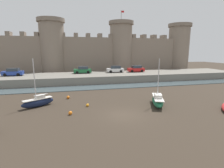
% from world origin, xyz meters
% --- Properties ---
extents(ground_plane, '(160.00, 160.00, 0.00)m').
position_xyz_m(ground_plane, '(0.00, 0.00, 0.00)').
color(ground_plane, '#382D23').
extents(water_channel, '(80.00, 4.50, 0.10)m').
position_xyz_m(water_channel, '(0.00, 15.27, 0.05)').
color(water_channel, '#47565B').
rests_on(water_channel, ground).
extents(quay_road, '(71.07, 10.00, 1.68)m').
position_xyz_m(quay_road, '(0.00, 22.52, 0.84)').
color(quay_road, slate).
rests_on(quay_road, ground).
extents(castle, '(66.37, 7.30, 18.46)m').
position_xyz_m(castle, '(-0.00, 34.27, 6.89)').
color(castle, gray).
rests_on(castle, ground).
extents(sailboat_midflat_right, '(3.02, 5.04, 5.99)m').
position_xyz_m(sailboat_midflat_right, '(5.35, 2.32, 0.65)').
color(sailboat_midflat_right, '#1E6B47').
rests_on(sailboat_midflat_right, ground).
extents(sailboat_near_channel_right, '(3.93, 2.90, 6.02)m').
position_xyz_m(sailboat_near_channel_right, '(-9.52, 5.35, 0.63)').
color(sailboat_near_channel_right, '#141E3D').
rests_on(sailboat_near_channel_right, ground).
extents(mooring_buoy_near_channel, '(0.38, 0.38, 0.38)m').
position_xyz_m(mooring_buoy_near_channel, '(-3.50, 3.89, 0.19)').
color(mooring_buoy_near_channel, orange).
rests_on(mooring_buoy_near_channel, ground).
extents(mooring_buoy_off_centre, '(0.42, 0.42, 0.42)m').
position_xyz_m(mooring_buoy_off_centre, '(-5.63, 1.44, 0.21)').
color(mooring_buoy_off_centre, orange).
rests_on(mooring_buoy_off_centre, ground).
extents(mooring_buoy_mid_mud, '(0.46, 0.46, 0.46)m').
position_xyz_m(mooring_buoy_mid_mud, '(-5.89, 8.21, 0.23)').
color(mooring_buoy_mid_mud, orange).
rests_on(mooring_buoy_mid_mud, ground).
extents(car_quay_centre_east, '(4.16, 1.99, 1.62)m').
position_xyz_m(car_quay_centre_east, '(10.75, 23.72, 2.46)').
color(car_quay_centre_east, red).
rests_on(car_quay_centre_east, quay_road).
extents(car_quay_centre_west, '(4.16, 1.99, 1.62)m').
position_xyz_m(car_quay_centre_west, '(5.43, 24.10, 2.46)').
color(car_quay_centre_west, silver).
rests_on(car_quay_centre_west, quay_road).
extents(car_quay_east, '(4.16, 1.99, 1.62)m').
position_xyz_m(car_quay_east, '(-2.51, 24.32, 2.46)').
color(car_quay_east, '#1E6638').
rests_on(car_quay_east, quay_road).
extents(car_quay_west, '(4.16, 1.99, 1.62)m').
position_xyz_m(car_quay_west, '(-17.26, 23.50, 2.46)').
color(car_quay_west, '#263F99').
rests_on(car_quay_west, quay_road).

